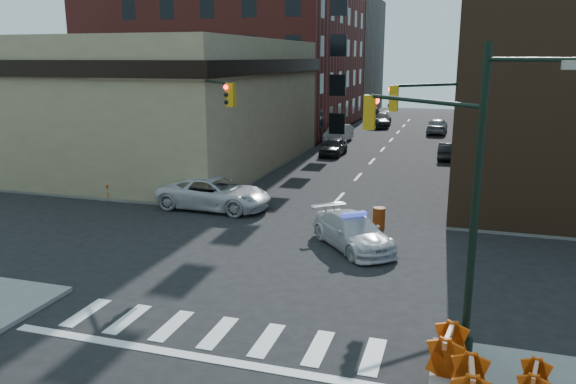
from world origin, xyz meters
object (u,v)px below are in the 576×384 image
Objects in this scene: pickup at (215,193)px; pedestrian_a at (189,185)px; police_car at (353,232)px; parked_car_enear at (448,151)px; barricade_se_a at (534,383)px; parked_car_wnear at (334,147)px; barrel_road at (379,218)px; parked_car_wfar at (339,134)px; barrel_bank at (218,201)px; pedestrian_b at (184,178)px; barricade_nw_a at (202,198)px.

pedestrian_a is at bearing 85.14° from pickup.
police_car reaches higher than parked_car_enear.
barricade_se_a is at bearing -131.62° from pickup.
parked_car_wnear is 4.09× the size of barrel_road.
parked_car_wfar is 25.35m from barrel_bank.
pedestrian_b is at bearing 142.81° from barrel_bank.
parked_car_wfar reaches higher than parked_car_enear.
parked_car_wnear reaches higher than barrel_bank.
barrel_road is at bearing 38.06° from police_car.
parked_car_wnear is 20.14m from barrel_road.
parked_car_wnear is at bearing 65.12° from police_car.
barricade_nw_a is (0.88, -0.30, -0.56)m from pedestrian_a.
pickup is 5.92× the size of barrel_bank.
barricade_nw_a reaches higher than barricade_se_a.
pickup is 0.75m from barricade_nw_a.
police_car is at bearing -73.66° from parked_car_wfar.
pedestrian_a reaches higher than parked_car_enear.
barricade_se_a is at bearing -30.01° from barricade_nw_a.
pedestrian_a reaches higher than barricade_se_a.
pickup is 25.16m from parked_car_wfar.
pickup is at bearing -89.76° from parked_car_wfar.
parked_car_enear is 2.01× the size of pedestrian_a.
parked_car_wfar is (1.26, 25.13, -0.01)m from pickup.
barricade_nw_a is (-1.96, -25.23, -0.25)m from parked_car_wfar.
parked_car_wnear is at bearing 83.57° from barrel_bank.
barrel_bank is at bearing -15.58° from pedestrian_a.
pickup is at bearing -95.84° from parked_car_wnear.
pedestrian_a is at bearing 59.69° from barricade_se_a.
parked_car_wfar is 40.84m from barricade_se_a.
police_car is 23.24m from parked_car_enear.
barrel_road is 8.52m from barrel_bank.
parked_car_enear is (10.04, -6.12, -0.17)m from parked_car_wfar.
parked_car_enear reaches higher than barrel_bank.
parked_car_wnear is 18.40m from barrel_bank.
police_car is at bearing -113.97° from pickup.
pedestrian_a is 1.75× the size of barricade_nw_a.
barrel_bank is at bearing -31.84° from pedestrian_b.
pedestrian_a is 1.08m from barricade_nw_a.
pedestrian_a reaches higher than barrel_road.
parked_car_wfar is at bearing 100.48° from parked_car_wnear.
pedestrian_a reaches higher than parked_car_wfar.
pickup is 3.45× the size of pedestrian_b.
parked_car_wnear is 8.99m from parked_car_enear.
parked_car_wnear is at bearing -5.08° from pickup.
pedestrian_b is at bearing -97.31° from parked_car_wfar.
parked_car_wnear reaches higher than police_car.
pickup reaches higher than barricade_nw_a.
police_car is 1.23× the size of parked_car_enear.
parked_car_enear reaches higher than barricade_se_a.
police_car reaches higher than barrel_bank.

